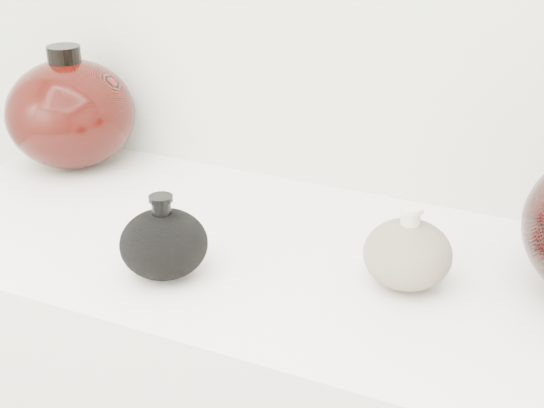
% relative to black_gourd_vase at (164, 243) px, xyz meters
% --- Properties ---
extents(black_gourd_vase, '(0.12, 0.12, 0.12)m').
position_rel_black_gourd_vase_xyz_m(black_gourd_vase, '(0.00, 0.00, 0.00)').
color(black_gourd_vase, black).
rests_on(black_gourd_vase, display_counter).
extents(cream_gourd_vase, '(0.14, 0.14, 0.11)m').
position_rel_black_gourd_vase_xyz_m(cream_gourd_vase, '(0.30, 0.11, -0.00)').
color(cream_gourd_vase, '#B8AE93').
rests_on(cream_gourd_vase, display_counter).
extents(left_round_pot, '(0.30, 0.30, 0.22)m').
position_rel_black_gourd_vase_xyz_m(left_round_pot, '(-0.36, 0.27, 0.05)').
color(left_round_pot, black).
rests_on(left_round_pot, display_counter).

